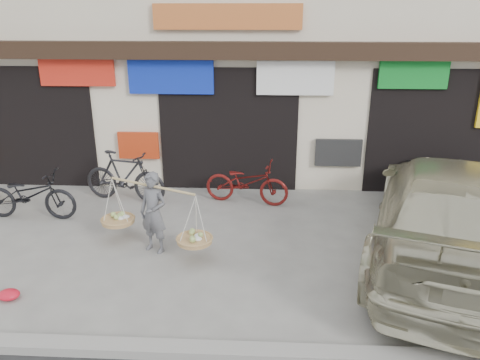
# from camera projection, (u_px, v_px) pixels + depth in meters

# --- Properties ---
(ground) EXTENTS (70.00, 70.00, 0.00)m
(ground) POSITION_uv_depth(u_px,v_px,m) (213.00, 267.00, 7.40)
(ground) COLOR gray
(ground) RESTS_ON ground
(kerb) EXTENTS (70.00, 0.25, 0.12)m
(kerb) POSITION_uv_depth(u_px,v_px,m) (194.00, 350.00, 5.50)
(kerb) COLOR gray
(kerb) RESTS_ON ground
(shophouse_block) EXTENTS (14.00, 6.32, 7.00)m
(shophouse_block) POSITION_uv_depth(u_px,v_px,m) (236.00, 25.00, 12.23)
(shophouse_block) COLOR beige
(shophouse_block) RESTS_ON ground
(street_vendor) EXTENTS (2.00, 1.22, 1.38)m
(street_vendor) POSITION_uv_depth(u_px,v_px,m) (154.00, 216.00, 7.70)
(street_vendor) COLOR slate
(street_vendor) RESTS_ON ground
(bike_0) EXTENTS (1.85, 0.68, 0.96)m
(bike_0) POSITION_uv_depth(u_px,v_px,m) (29.00, 195.00, 8.99)
(bike_0) COLOR black
(bike_0) RESTS_ON ground
(bike_1) EXTENTS (1.89, 0.90, 1.09)m
(bike_1) POSITION_uv_depth(u_px,v_px,m) (125.00, 176.00, 9.78)
(bike_1) COLOR black
(bike_1) RESTS_ON ground
(bike_2) EXTENTS (1.84, 0.95, 0.92)m
(bike_2) POSITION_uv_depth(u_px,v_px,m) (247.00, 182.00, 9.70)
(bike_2) COLOR #611310
(bike_2) RESTS_ON ground
(suv) EXTENTS (4.07, 6.21, 1.67)m
(suv) POSITION_uv_depth(u_px,v_px,m) (453.00, 211.00, 7.39)
(suv) COLOR beige
(suv) RESTS_ON ground
(red_bag) EXTENTS (0.31, 0.25, 0.14)m
(red_bag) POSITION_uv_depth(u_px,v_px,m) (9.00, 295.00, 6.56)
(red_bag) COLOR red
(red_bag) RESTS_ON ground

